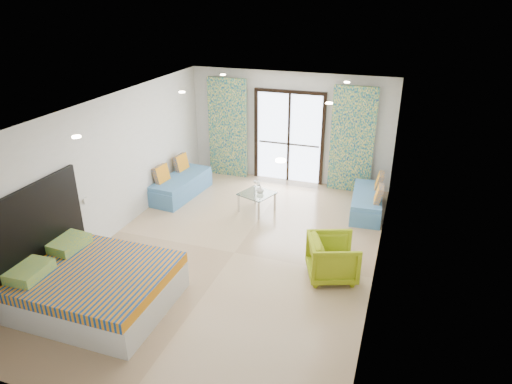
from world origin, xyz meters
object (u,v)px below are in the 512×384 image
(bed, at_px, (94,286))
(daybed_right, at_px, (367,202))
(daybed_left, at_px, (181,185))
(coffee_table, at_px, (257,195))
(armchair, at_px, (333,256))

(bed, height_order, daybed_right, daybed_right)
(bed, height_order, daybed_left, daybed_left)
(bed, relative_size, daybed_right, 1.36)
(bed, xyz_separation_m, coffee_table, (1.31, 3.83, 0.06))
(bed, relative_size, daybed_left, 1.25)
(daybed_left, xyz_separation_m, armchair, (3.94, -2.16, 0.14))
(bed, bearing_deg, armchair, 29.69)
(daybed_right, bearing_deg, armchair, -100.02)
(bed, relative_size, coffee_table, 2.69)
(daybed_left, relative_size, daybed_right, 1.09)
(daybed_right, xyz_separation_m, coffee_table, (-2.28, -0.73, 0.13))
(daybed_left, height_order, coffee_table, daybed_left)
(daybed_left, xyz_separation_m, daybed_right, (4.23, 0.52, -0.02))
(daybed_left, bearing_deg, armchair, -23.13)
(daybed_left, height_order, daybed_right, daybed_left)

